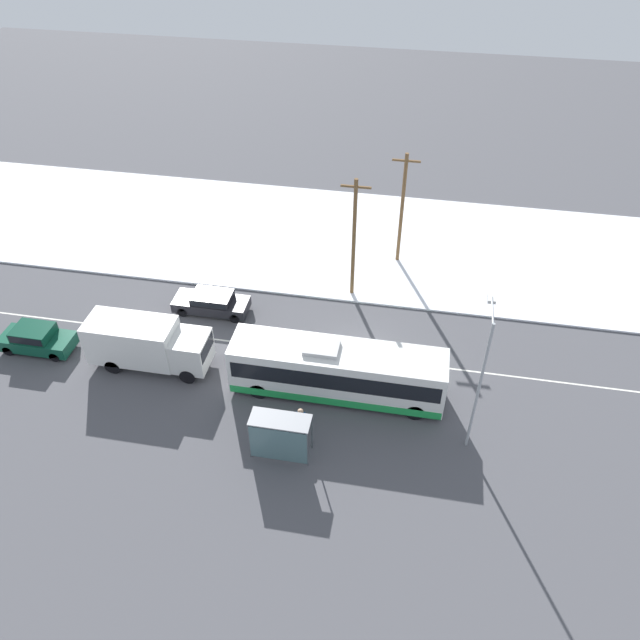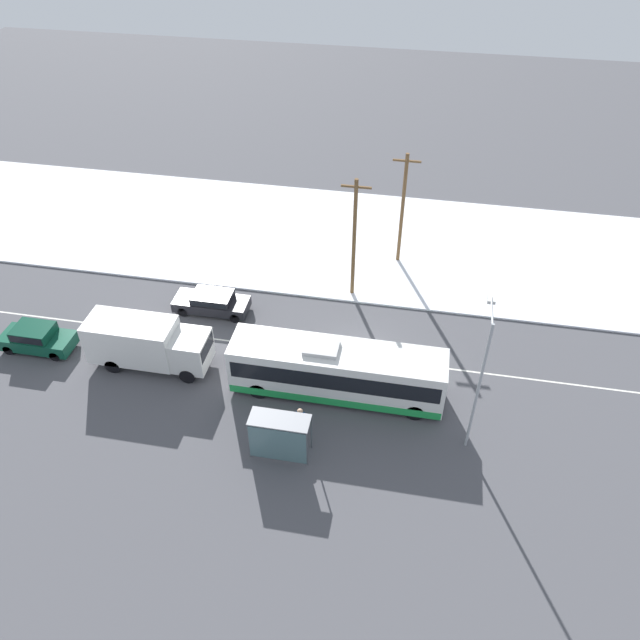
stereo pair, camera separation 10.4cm
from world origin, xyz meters
name	(u,v)px [view 1 (the left image)]	position (x,y,z in m)	size (l,w,h in m)	color
ground_plane	(359,357)	(0.00, 0.00, 0.00)	(120.00, 120.00, 0.00)	#4C4C51
snow_lot	(382,244)	(0.00, 12.30, 0.06)	(80.00, 14.45, 0.12)	white
lane_marking_center	(359,357)	(0.00, 0.00, 0.00)	(60.00, 0.12, 0.00)	silver
city_bus	(337,371)	(-0.85, -2.96, 1.59)	(11.39, 2.57, 3.25)	white
box_truck	(146,343)	(-11.70, -2.70, 1.63)	(6.84, 2.30, 2.93)	silver
sedan_car	(212,302)	(-9.70, 2.58, 0.75)	(4.68, 1.80, 1.35)	black
parked_car_near_truck	(36,338)	(-18.65, -2.66, 0.85)	(4.23, 1.80, 1.56)	#0F4733
pedestrian_at_stop	(301,419)	(-2.17, -6.22, 1.13)	(0.66, 0.29, 1.84)	#23232D
bus_shelter	(279,434)	(-2.87, -7.78, 1.68)	(2.93, 1.20, 2.40)	gray
streetlamp	(482,368)	(6.11, -4.94, 4.93)	(0.36, 2.42, 7.91)	#9EA3A8
utility_pole_roadside	(354,238)	(-1.31, 5.99, 4.31)	(1.80, 0.24, 8.25)	brown
utility_pole_snowlot	(402,208)	(1.29, 10.38, 4.21)	(1.80, 0.24, 8.04)	brown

